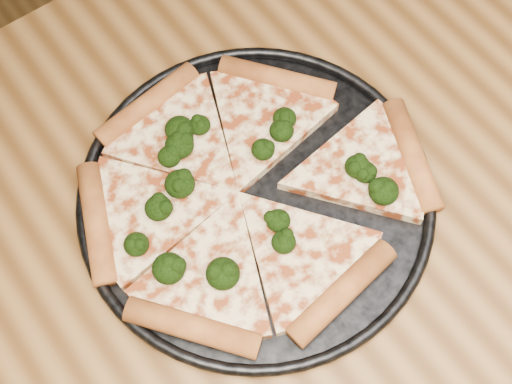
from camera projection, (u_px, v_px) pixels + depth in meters
pizza_pan at (256, 196)px, 0.67m from camera, size 0.34×0.34×0.02m
pizza at (245, 191)px, 0.66m from camera, size 0.35×0.31×0.02m
broccoli_florets at (235, 188)px, 0.65m from camera, size 0.24×0.20×0.02m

